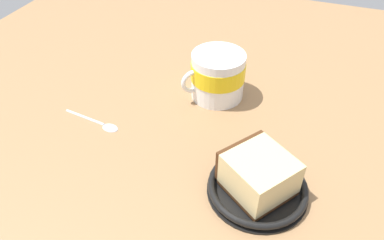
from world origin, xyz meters
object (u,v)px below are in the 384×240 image
at_px(cake_slice, 258,174).
at_px(small_plate, 257,188).
at_px(tea_mug, 217,74).
at_px(teaspoon, 102,123).

bearing_deg(cake_slice, small_plate, 144.54).
bearing_deg(tea_mug, small_plate, 121.41).
bearing_deg(cake_slice, teaspoon, -9.91).
bearing_deg(teaspoon, small_plate, 169.86).
xyz_separation_m(small_plate, tea_mug, (0.12, -0.20, 0.04)).
bearing_deg(cake_slice, tea_mug, -58.85).
xyz_separation_m(cake_slice, teaspoon, (0.28, -0.05, -0.03)).
relative_size(small_plate, tea_mug, 1.36).
distance_m(tea_mug, teaspoon, 0.23).
distance_m(cake_slice, teaspoon, 0.29).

